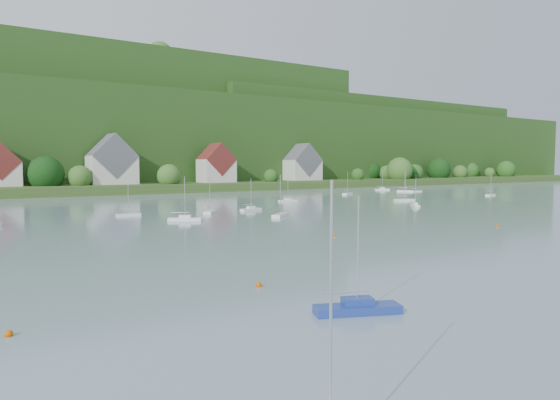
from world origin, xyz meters
TOP-DOWN VIEW (x-y plane):
  - far_shore_strip at (0.00, 200.00)m, footprint 600.00×60.00m
  - forested_ridge at (0.39, 268.57)m, footprint 620.00×181.22m
  - village_building_1 at (-30.00, 189.00)m, footprint 12.00×9.36m
  - village_building_2 at (5.00, 188.00)m, footprint 16.00×11.44m
  - village_building_3 at (45.00, 186.00)m, footprint 13.00×10.40m
  - village_building_4 at (90.00, 190.00)m, footprint 15.00×10.40m
  - near_sailboat_1 at (-22.19, 28.86)m, footprint 5.98×3.72m
  - mooring_buoy_0 at (-23.80, 38.91)m, footprint 0.49×0.49m
  - mooring_buoy_2 at (29.38, 52.69)m, footprint 0.46×0.46m
  - mooring_buoy_3 at (0.31, 58.48)m, footprint 0.45×0.45m
  - mooring_buoy_5 at (-42.07, 36.57)m, footprint 0.47×0.47m
  - far_sailboat_cluster at (8.96, 115.49)m, footprint 197.99×71.75m

SIDE VIEW (x-z plane):
  - mooring_buoy_0 at x=-23.80m, z-range -0.25..0.25m
  - mooring_buoy_2 at x=29.38m, z-range -0.23..0.23m
  - mooring_buoy_3 at x=0.31m, z-range -0.23..0.23m
  - mooring_buoy_5 at x=-42.07m, z-range -0.23..0.23m
  - far_sailboat_cluster at x=8.96m, z-range -3.98..4.73m
  - near_sailboat_1 at x=-22.19m, z-range -3.48..4.34m
  - far_shore_strip at x=0.00m, z-range 0.00..3.00m
  - village_building_1 at x=-30.00m, z-range 1.75..15.75m
  - village_building_3 at x=45.00m, z-range 1.68..17.18m
  - village_building_4 at x=90.00m, z-range 1.34..17.84m
  - village_building_2 at x=5.00m, z-range 1.27..19.27m
  - forested_ridge at x=0.39m, z-range -12.06..57.83m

